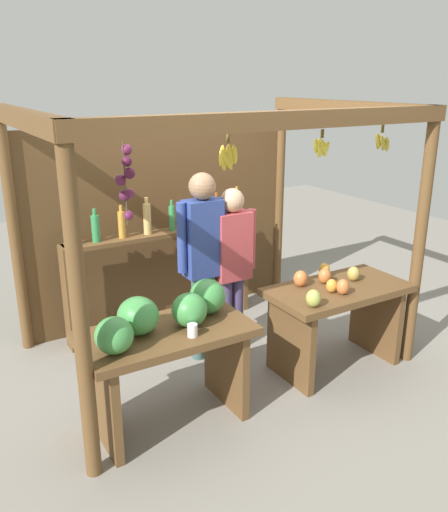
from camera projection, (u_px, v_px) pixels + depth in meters
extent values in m
plane|color=gray|center=(213.00, 352.00, 4.97)|extent=(12.00, 12.00, 0.00)
cylinder|color=brown|center=(80.00, 315.00, 3.11)|extent=(0.10, 0.10, 2.22)
cylinder|color=brown|center=(420.00, 241.00, 4.51)|extent=(0.10, 0.10, 2.22)
cylinder|color=brown|center=(14.00, 234.00, 4.73)|extent=(0.10, 0.10, 2.22)
cylinder|color=brown|center=(279.00, 198.00, 6.13)|extent=(0.10, 0.10, 2.22)
cube|color=brown|center=(287.00, 120.00, 3.48)|extent=(3.00, 0.12, 0.12)
cube|color=brown|center=(23.00, 119.00, 3.58)|extent=(0.12, 2.09, 0.12)
cube|color=brown|center=(346.00, 107.00, 4.99)|extent=(0.12, 2.09, 0.12)
cube|color=#52381E|center=(163.00, 224.00, 5.48)|extent=(2.90, 0.04, 2.00)
cylinder|color=brown|center=(322.00, 134.00, 3.74)|extent=(0.02, 0.02, 0.06)
ellipsoid|color=yellow|center=(326.00, 148.00, 3.79)|extent=(0.04, 0.08, 0.11)
ellipsoid|color=yellow|center=(321.00, 151.00, 3.80)|extent=(0.07, 0.06, 0.12)
ellipsoid|color=yellow|center=(318.00, 145.00, 3.78)|extent=(0.07, 0.04, 0.11)
ellipsoid|color=yellow|center=(316.00, 146.00, 3.76)|extent=(0.05, 0.07, 0.11)
ellipsoid|color=yellow|center=(320.00, 149.00, 3.74)|extent=(0.05, 0.05, 0.11)
ellipsoid|color=yellow|center=(323.00, 147.00, 3.74)|extent=(0.07, 0.05, 0.11)
ellipsoid|color=yellow|center=(325.00, 149.00, 3.76)|extent=(0.06, 0.05, 0.11)
cylinder|color=brown|center=(228.00, 138.00, 3.45)|extent=(0.02, 0.02, 0.06)
ellipsoid|color=gold|center=(233.00, 157.00, 3.51)|extent=(0.04, 0.09, 0.15)
ellipsoid|color=gold|center=(229.00, 157.00, 3.52)|extent=(0.08, 0.07, 0.15)
ellipsoid|color=gold|center=(227.00, 155.00, 3.50)|extent=(0.07, 0.04, 0.15)
ellipsoid|color=gold|center=(222.00, 156.00, 3.50)|extent=(0.07, 0.07, 0.15)
ellipsoid|color=gold|center=(223.00, 160.00, 3.48)|extent=(0.04, 0.06, 0.15)
ellipsoid|color=gold|center=(227.00, 160.00, 3.46)|extent=(0.08, 0.07, 0.15)
ellipsoid|color=gold|center=(230.00, 156.00, 3.46)|extent=(0.06, 0.04, 0.15)
ellipsoid|color=gold|center=(235.00, 154.00, 3.47)|extent=(0.08, 0.08, 0.15)
cylinder|color=brown|center=(383.00, 129.00, 4.10)|extent=(0.02, 0.02, 0.06)
ellipsoid|color=gold|center=(385.00, 144.00, 4.15)|extent=(0.04, 0.07, 0.12)
ellipsoid|color=gold|center=(380.00, 142.00, 4.18)|extent=(0.06, 0.05, 0.12)
ellipsoid|color=gold|center=(378.00, 142.00, 4.15)|extent=(0.06, 0.05, 0.12)
ellipsoid|color=gold|center=(378.00, 140.00, 4.11)|extent=(0.04, 0.07, 0.12)
ellipsoid|color=gold|center=(383.00, 143.00, 4.09)|extent=(0.07, 0.05, 0.12)
ellipsoid|color=gold|center=(387.00, 145.00, 4.12)|extent=(0.06, 0.05, 0.12)
cylinder|color=#4C422D|center=(125.00, 182.00, 3.32)|extent=(0.01, 0.01, 0.55)
sphere|color=#601E42|center=(126.00, 150.00, 3.29)|extent=(0.07, 0.07, 0.07)
sphere|color=#47142D|center=(127.00, 161.00, 3.28)|extent=(0.06, 0.06, 0.06)
sphere|color=#47142D|center=(129.00, 173.00, 3.29)|extent=(0.07, 0.07, 0.07)
sphere|color=#511938|center=(121.00, 180.00, 3.31)|extent=(0.07, 0.07, 0.07)
sphere|color=#601E42|center=(130.00, 193.00, 3.36)|extent=(0.06, 0.06, 0.06)
sphere|color=#511938|center=(125.00, 195.00, 3.36)|extent=(0.07, 0.07, 0.07)
sphere|color=#601E42|center=(129.00, 215.00, 3.38)|extent=(0.06, 0.06, 0.06)
cube|color=brown|center=(166.00, 334.00, 3.75)|extent=(1.22, 0.64, 0.06)
cube|color=brown|center=(103.00, 400.00, 3.63)|extent=(0.06, 0.58, 0.69)
cube|color=brown|center=(226.00, 363.00, 4.10)|extent=(0.06, 0.58, 0.69)
ellipsoid|color=#429347|center=(114.00, 335.00, 3.39)|extent=(0.30, 0.30, 0.24)
ellipsoid|color=#429347|center=(207.00, 296.00, 3.98)|extent=(0.30, 0.30, 0.26)
ellipsoid|color=#429347|center=(138.00, 316.00, 3.65)|extent=(0.37, 0.37, 0.27)
ellipsoid|color=#429347|center=(189.00, 310.00, 3.77)|extent=(0.33, 0.33, 0.24)
cylinder|color=white|center=(192.00, 330.00, 3.63)|extent=(0.07, 0.07, 0.09)
cube|color=brown|center=(338.00, 290.00, 4.52)|extent=(1.22, 0.64, 0.06)
cube|color=brown|center=(290.00, 343.00, 4.40)|extent=(0.06, 0.58, 0.69)
cube|color=brown|center=(376.00, 318.00, 4.88)|extent=(0.06, 0.58, 0.69)
ellipsoid|color=#CC7038|center=(300.00, 278.00, 4.50)|extent=(0.16, 0.16, 0.14)
ellipsoid|color=#A8B24C|center=(313.00, 298.00, 4.10)|extent=(0.12, 0.12, 0.14)
ellipsoid|color=gold|center=(332.00, 286.00, 4.38)|extent=(0.12, 0.12, 0.11)
ellipsoid|color=#CC7038|center=(343.00, 287.00, 4.33)|extent=(0.11, 0.11, 0.13)
ellipsoid|color=#B79E47|center=(353.00, 274.00, 4.63)|extent=(0.12, 0.12, 0.13)
ellipsoid|color=gold|center=(325.00, 270.00, 4.70)|extent=(0.13, 0.13, 0.13)
ellipsoid|color=#CC7038|center=(325.00, 276.00, 4.57)|extent=(0.15, 0.15, 0.13)
cube|color=brown|center=(68.00, 299.00, 4.89)|extent=(0.05, 0.20, 1.00)
cube|color=brown|center=(241.00, 264.00, 5.80)|extent=(0.05, 0.20, 1.00)
cube|color=brown|center=(160.00, 234.00, 5.19)|extent=(1.88, 0.22, 0.04)
cylinder|color=#338C4C|center=(68.00, 231.00, 4.71)|extent=(0.08, 0.08, 0.27)
cylinder|color=#338C4C|center=(66.00, 213.00, 4.66)|extent=(0.04, 0.04, 0.06)
cylinder|color=#338C4C|center=(96.00, 229.00, 4.84)|extent=(0.07, 0.07, 0.25)
cylinder|color=#338C4C|center=(94.00, 212.00, 4.79)|extent=(0.03, 0.03, 0.06)
cylinder|color=gold|center=(122.00, 225.00, 4.96)|extent=(0.07, 0.07, 0.25)
cylinder|color=gold|center=(121.00, 208.00, 4.91)|extent=(0.03, 0.03, 0.06)
cylinder|color=#D8B266|center=(147.00, 219.00, 5.08)|extent=(0.07, 0.07, 0.30)
cylinder|color=#D8B266|center=(146.00, 201.00, 5.02)|extent=(0.03, 0.03, 0.06)
cylinder|color=#338C4C|center=(172.00, 218.00, 5.21)|extent=(0.06, 0.06, 0.24)
cylinder|color=#338C4C|center=(172.00, 203.00, 5.16)|extent=(0.03, 0.03, 0.06)
cylinder|color=#994C1E|center=(195.00, 216.00, 5.33)|extent=(0.08, 0.08, 0.23)
cylinder|color=#994C1E|center=(194.00, 202.00, 5.29)|extent=(0.03, 0.03, 0.06)
cylinder|color=#994C1E|center=(216.00, 211.00, 5.45)|extent=(0.07, 0.07, 0.26)
cylinder|color=#994C1E|center=(216.00, 195.00, 5.40)|extent=(0.03, 0.03, 0.06)
cylinder|color=gold|center=(236.00, 207.00, 5.56)|extent=(0.06, 0.06, 0.30)
cylinder|color=gold|center=(237.00, 190.00, 5.50)|extent=(0.03, 0.03, 0.06)
cylinder|color=#385754|center=(198.00, 318.00, 4.75)|extent=(0.11, 0.11, 0.79)
cylinder|color=#385754|center=(210.00, 315.00, 4.81)|extent=(0.11, 0.11, 0.79)
cube|color=#2D428C|center=(203.00, 238.00, 4.55)|extent=(0.32, 0.19, 0.67)
cylinder|color=#2D428C|center=(182.00, 238.00, 4.44)|extent=(0.08, 0.08, 0.60)
cylinder|color=#2D428C|center=(223.00, 231.00, 4.64)|extent=(0.08, 0.08, 0.60)
sphere|color=#997051|center=(202.00, 186.00, 4.41)|extent=(0.23, 0.23, 0.23)
cylinder|color=#4A3E69|center=(226.00, 316.00, 4.87)|extent=(0.11, 0.11, 0.72)
cylinder|color=#4A3E69|center=(237.00, 313.00, 4.93)|extent=(0.11, 0.11, 0.72)
cube|color=#BF474C|center=(232.00, 246.00, 4.69)|extent=(0.32, 0.19, 0.61)
cylinder|color=#BF474C|center=(212.00, 246.00, 4.59)|extent=(0.08, 0.08, 0.54)
cylinder|color=#BF474C|center=(251.00, 239.00, 4.78)|extent=(0.08, 0.08, 0.54)
sphere|color=tan|center=(232.00, 200.00, 4.57)|extent=(0.21, 0.21, 0.21)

